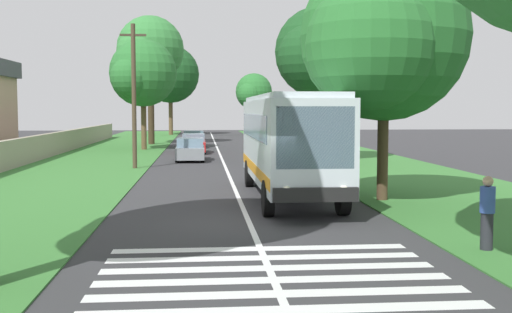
{
  "coord_description": "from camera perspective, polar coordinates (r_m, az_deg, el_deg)",
  "views": [
    {
      "loc": [
        -17.9,
        1.37,
        3.24
      ],
      "look_at": [
        3.81,
        -0.54,
        1.6
      ],
      "focal_mm": 44.31,
      "sensor_mm": 36.0,
      "label": 1
    }
  ],
  "objects": [
    {
      "name": "coach_bus",
      "position": [
        22.98,
        2.91,
        1.57
      ],
      "size": [
        11.16,
        2.62,
        3.73
      ],
      "color": "silver",
      "rests_on": "ground"
    },
    {
      "name": "zebra_crossing",
      "position": [
        12.64,
        1.38,
        -10.53
      ],
      "size": [
        4.95,
        6.8,
        0.01
      ],
      "color": "silver",
      "rests_on": "ground"
    },
    {
      "name": "roadside_tree_right_3",
      "position": [
        22.54,
        11.09,
        10.22
      ],
      "size": [
        7.05,
        5.96,
        8.66
      ],
      "color": "#4C3826",
      "rests_on": "grass_verge_right"
    },
    {
      "name": "ground",
      "position": [
        18.24,
        -0.65,
        -5.93
      ],
      "size": [
        160.0,
        160.0,
        0.0
      ],
      "primitive_type": "plane",
      "color": "#333335"
    },
    {
      "name": "roadside_wall",
      "position": [
        39.33,
        -20.09,
        0.51
      ],
      "size": [
        70.0,
        0.4,
        1.56
      ],
      "primitive_type": "cube",
      "color": "#9E937F",
      "rests_on": "grass_verge_left"
    },
    {
      "name": "roadside_tree_left_3",
      "position": [
        79.7,
        -7.84,
        7.26
      ],
      "size": [
        7.95,
        7.12,
        11.08
      ],
      "color": "brown",
      "rests_on": "grass_verge_left"
    },
    {
      "name": "centre_line",
      "position": [
        33.08,
        -2.63,
        -1.31
      ],
      "size": [
        110.0,
        0.16,
        0.01
      ],
      "primitive_type": "cube",
      "color": "silver",
      "rests_on": "ground"
    },
    {
      "name": "grass_verge_left",
      "position": [
        33.75,
        -16.68,
        -1.35
      ],
      "size": [
        120.0,
        8.0,
        0.04
      ],
      "primitive_type": "cube",
      "color": "#387533",
      "rests_on": "ground"
    },
    {
      "name": "trailing_car_2",
      "position": [
        53.84,
        -5.63,
        1.54
      ],
      "size": [
        4.3,
        1.78,
        1.43
      ],
      "color": "#145933",
      "rests_on": "ground"
    },
    {
      "name": "roadside_tree_right_1",
      "position": [
        78.31,
        -0.28,
        5.78
      ],
      "size": [
        5.21,
        4.52,
        7.62
      ],
      "color": "#3D2D1E",
      "rests_on": "grass_verge_right"
    },
    {
      "name": "roadside_tree_left_2",
      "position": [
        58.81,
        -9.67,
        9.33
      ],
      "size": [
        7.24,
        6.07,
        11.64
      ],
      "color": "#3D2D1E",
      "rests_on": "grass_verge_left"
    },
    {
      "name": "grass_verge_right",
      "position": [
        34.41,
        11.15,
        -1.15
      ],
      "size": [
        120.0,
        8.0,
        0.04
      ],
      "primitive_type": "cube",
      "color": "#387533",
      "rests_on": "ground"
    },
    {
      "name": "trailing_car_1",
      "position": [
        46.78,
        -5.66,
        1.13
      ],
      "size": [
        4.3,
        1.78,
        1.43
      ],
      "color": "#B21E1E",
      "rests_on": "ground"
    },
    {
      "name": "trailing_car_0",
      "position": [
        39.86,
        -5.96,
        0.58
      ],
      "size": [
        4.3,
        1.78,
        1.43
      ],
      "color": "gray",
      "rests_on": "ground"
    },
    {
      "name": "roadside_tree_left_0",
      "position": [
        51.06,
        -10.26,
        7.25
      ],
      "size": [
        6.39,
        5.31,
        8.7
      ],
      "color": "brown",
      "rests_on": "grass_verge_left"
    },
    {
      "name": "utility_pole",
      "position": [
        34.75,
        -10.97,
        5.57
      ],
      "size": [
        0.24,
        1.4,
        7.75
      ],
      "color": "#473828",
      "rests_on": "grass_verge_left"
    },
    {
      "name": "roadside_tree_right_2",
      "position": [
        39.29,
        5.57,
        9.14
      ],
      "size": [
        6.68,
        5.6,
        9.49
      ],
      "color": "#4C3826",
      "rests_on": "grass_verge_right"
    },
    {
      "name": "pedestrian",
      "position": [
        15.31,
        20.15,
        -4.73
      ],
      "size": [
        0.34,
        0.34,
        1.69
      ],
      "color": "#26262D",
      "rests_on": "grass_verge_right"
    }
  ]
}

